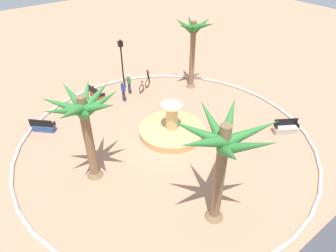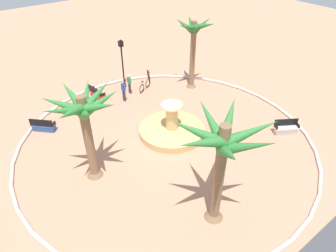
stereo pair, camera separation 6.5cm
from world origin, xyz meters
TOP-DOWN VIEW (x-y plane):
  - ground_plane at (0.00, 0.00)m, footprint 80.00×80.00m
  - plaza_curb at (0.00, 0.00)m, footprint 18.81×18.81m
  - fountain at (-0.80, -0.46)m, footprint 4.38×4.38m
  - palm_tree_near_fountain at (5.08, 0.04)m, footprint 3.97×3.92m
  - palm_tree_by_curb at (-6.17, -4.63)m, footprint 3.32×3.24m
  - palm_tree_mid_plaza at (1.79, 6.15)m, footprint 4.43×4.36m
  - bench_east at (1.02, -7.71)m, footprint 0.70×1.65m
  - bench_west at (5.89, -5.93)m, footprint 1.48×1.49m
  - bench_north at (-6.84, 4.18)m, footprint 1.62×1.27m
  - lamppost at (-1.65, -8.01)m, footprint 0.32×0.32m
  - bicycle_red_frame at (-2.75, -6.57)m, footprint 1.56×0.83m
  - bicycle_by_lamppost at (-4.03, -7.87)m, footprint 0.83×1.56m
  - person_cyclist_helmet at (-0.47, -6.06)m, footprint 0.22×0.53m
  - person_cyclist_photo at (-1.47, -6.84)m, footprint 0.23×0.53m

SIDE VIEW (x-z plane):
  - ground_plane at x=0.00m, z-range 0.00..0.00m
  - plaza_curb at x=0.00m, z-range 0.00..0.20m
  - fountain at x=-0.80m, z-range -0.81..1.44m
  - bench_east at x=1.02m, z-range -0.15..0.85m
  - bench_west at x=5.89m, z-range -0.15..0.85m
  - bench_north at x=-6.84m, z-range -0.15..0.85m
  - bicycle_red_frame at x=-2.75m, z-range -0.09..0.86m
  - bicycle_by_lamppost at x=-4.03m, z-range -0.09..0.86m
  - person_cyclist_photo at x=-1.47m, z-range 0.10..1.75m
  - person_cyclist_helmet at x=-0.47m, z-range 0.10..1.80m
  - lamppost at x=-1.65m, z-range 0.36..4.52m
  - palm_tree_near_fountain at x=5.08m, z-range 1.40..6.77m
  - palm_tree_by_curb at x=-6.17m, z-range 1.36..7.13m
  - palm_tree_mid_plaza at x=1.79m, z-range 1.41..7.14m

